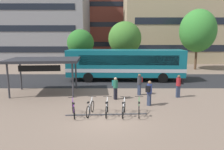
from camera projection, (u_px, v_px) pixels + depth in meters
name	position (u px, v px, depth m)	size (l,w,h in m)	color
ground	(107.00, 118.00, 12.01)	(200.00, 200.00, 0.00)	#7A6656
bus_lane_asphalt	(110.00, 80.00, 22.48)	(80.00, 7.20, 0.01)	#232326
city_bus	(126.00, 64.00, 22.16)	(12.09, 2.92, 3.20)	#0F6070
bike_rack	(107.00, 113.00, 12.50)	(4.79, 0.35, 0.70)	#47474C
parked_bicycle_purple_0	(74.00, 109.00, 12.32)	(0.62, 1.68, 0.99)	black
parked_bicycle_silver_1	(91.00, 108.00, 12.51)	(0.52, 1.71, 0.99)	black
parked_bicycle_white_2	(108.00, 109.00, 12.46)	(0.52, 1.72, 0.99)	black
parked_bicycle_white_3	(125.00, 109.00, 12.41)	(0.52, 1.71, 0.99)	black
parked_bicycle_green_4	(140.00, 109.00, 12.45)	(0.52, 1.72, 0.99)	black
transit_shelter	(45.00, 61.00, 16.93)	(5.77, 3.91, 2.81)	#38383D
commuter_red_pack_0	(141.00, 83.00, 16.63)	(0.52, 0.60, 1.70)	#2D3851
commuter_black_pack_1	(180.00, 85.00, 15.96)	(0.55, 0.37, 1.73)	#2D3851
commuter_teal_pack_2	(116.00, 87.00, 15.51)	(0.48, 0.60, 1.65)	black
commuter_black_pack_3	(150.00, 91.00, 14.06)	(0.54, 0.61, 1.68)	#2D3851
street_tree_0	(126.00, 38.00, 28.46)	(4.41, 4.41, 6.56)	brown
street_tree_1	(82.00, 43.00, 26.18)	(3.28, 3.28, 5.44)	brown
street_tree_2	(199.00, 31.00, 28.90)	(4.89, 4.89, 8.22)	brown
building_left_wing	(34.00, 13.00, 43.78)	(22.44, 13.05, 18.68)	gray
building_right_wing	(185.00, 13.00, 39.19)	(21.86, 10.73, 17.58)	tan
building_centre_block	(117.00, 27.00, 55.28)	(15.93, 11.30, 13.78)	brown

